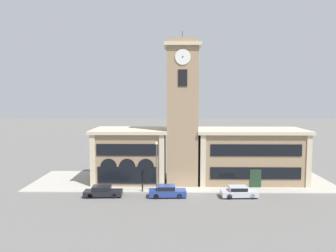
# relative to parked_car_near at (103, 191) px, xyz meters

# --- Properties ---
(ground_plane) EXTENTS (300.00, 300.00, 0.00)m
(ground_plane) POSITION_rel_parked_car_near_xyz_m (9.95, 1.46, -0.70)
(ground_plane) COLOR #605E5B
(sidewalk_kerb) EXTENTS (42.55, 11.94, 0.15)m
(sidewalk_kerb) POSITION_rel_parked_car_near_xyz_m (9.95, 7.43, -0.63)
(sidewalk_kerb) COLOR #A39E93
(sidewalk_kerb) RESTS_ON ground_plane
(clock_tower) EXTENTS (4.94, 4.94, 21.29)m
(clock_tower) POSITION_rel_parked_car_near_xyz_m (9.95, 6.17, 9.39)
(clock_tower) COLOR #937A5B
(clock_tower) RESTS_ON ground_plane
(town_hall_left_wing) EXTENTS (10.77, 8.04, 7.69)m
(town_hall_left_wing) POSITION_rel_parked_car_near_xyz_m (2.49, 7.69, 3.17)
(town_hall_left_wing) COLOR #937A5B
(town_hall_left_wing) RESTS_ON ground_plane
(town_hall_right_wing) EXTENTS (15.55, 8.04, 7.68)m
(town_hall_right_wing) POSITION_rel_parked_car_near_xyz_m (19.80, 7.70, 3.17)
(town_hall_right_wing) COLOR #937A5B
(town_hall_right_wing) RESTS_ON ground_plane
(parked_car_near) EXTENTS (4.74, 1.91, 1.35)m
(parked_car_near) POSITION_rel_parked_car_near_xyz_m (0.00, 0.00, 0.00)
(parked_car_near) COLOR black
(parked_car_near) RESTS_ON ground_plane
(parked_car_mid) EXTENTS (4.62, 1.95, 1.46)m
(parked_car_mid) POSITION_rel_parked_car_near_xyz_m (7.96, 0.00, 0.05)
(parked_car_mid) COLOR navy
(parked_car_mid) RESTS_ON ground_plane
(parked_car_far) EXTENTS (4.53, 1.98, 1.40)m
(parked_car_far) POSITION_rel_parked_car_near_xyz_m (16.76, 0.00, 0.03)
(parked_car_far) COLOR #B2B7C1
(parked_car_far) RESTS_ON ground_plane
(street_lamp) EXTENTS (0.36, 0.36, 6.40)m
(street_lamp) POSITION_rel_parked_car_near_xyz_m (6.56, 2.02, 3.59)
(street_lamp) COLOR #4C4C51
(street_lamp) RESTS_ON sidewalk_kerb
(bollard) EXTENTS (0.18, 0.18, 1.06)m
(bollard) POSITION_rel_parked_car_near_xyz_m (4.75, 1.83, -0.04)
(bollard) COLOR black
(bollard) RESTS_ON sidewalk_kerb
(fire_hydrant) EXTENTS (0.22, 0.22, 0.87)m
(fire_hydrant) POSITION_rel_parked_car_near_xyz_m (17.58, 1.75, -0.13)
(fire_hydrant) COLOR red
(fire_hydrant) RESTS_ON sidewalk_kerb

